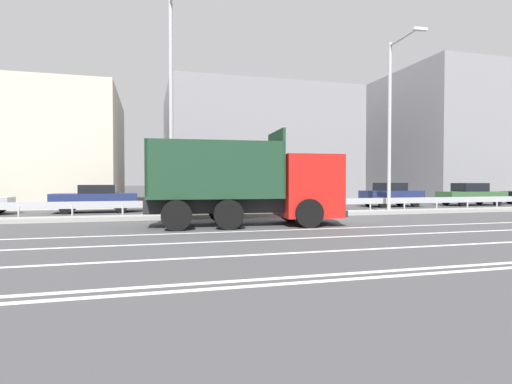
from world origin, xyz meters
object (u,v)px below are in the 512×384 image
at_px(street_lamp_1, 171,97).
at_px(street_lamp_2, 392,117).
at_px(median_road_sign, 273,189).
at_px(dump_truck, 269,190).
at_px(parked_car_3, 198,198).
at_px(parked_car_4, 303,197).
at_px(parked_car_2, 96,198).
at_px(parked_car_5, 391,195).
at_px(parked_car_6, 471,194).

xyz_separation_m(street_lamp_1, street_lamp_2, (11.12, 0.19, -0.37)).
relative_size(median_road_sign, street_lamp_1, 0.26).
distance_m(dump_truck, parked_car_3, 8.57).
bearing_deg(street_lamp_2, parked_car_4, 123.07).
relative_size(parked_car_2, parked_car_5, 1.10).
height_order(parked_car_2, parked_car_5, parked_car_5).
xyz_separation_m(median_road_sign, street_lamp_1, (-4.73, -0.30, 4.03)).
bearing_deg(median_road_sign, street_lamp_2, -1.01).
height_order(median_road_sign, parked_car_6, median_road_sign).
bearing_deg(median_road_sign, parked_car_3, 121.70).
relative_size(parked_car_2, parked_car_4, 0.89).
height_order(street_lamp_2, parked_car_4, street_lamp_2).
xyz_separation_m(street_lamp_2, parked_car_2, (-14.87, 5.06, -4.21)).
distance_m(street_lamp_1, parked_car_6, 21.99).
height_order(parked_car_2, parked_car_6, parked_car_6).
bearing_deg(parked_car_2, street_lamp_1, -145.76).
bearing_deg(dump_truck, parked_car_6, 119.66).
distance_m(street_lamp_2, parked_car_3, 11.42).
height_order(dump_truck, parked_car_4, dump_truck).
bearing_deg(parked_car_2, median_road_sign, -121.55).
bearing_deg(median_road_sign, dump_truck, -109.51).
bearing_deg(street_lamp_2, dump_truck, -155.90).
distance_m(parked_car_4, parked_car_6, 12.77).
bearing_deg(median_road_sign, parked_car_2, 149.70).
bearing_deg(dump_truck, street_lamp_2, 117.97).
bearing_deg(parked_car_3, street_lamp_1, -17.36).
bearing_deg(parked_car_2, parked_car_5, -90.88).
distance_m(parked_car_2, parked_car_4, 11.87).
bearing_deg(parked_car_4, street_lamp_1, 124.82).
bearing_deg(dump_truck, median_road_sign, 164.37).
distance_m(parked_car_3, parked_car_6, 19.14).
xyz_separation_m(street_lamp_1, parked_car_6, (20.88, 5.17, -4.56)).
distance_m(parked_car_3, parked_car_4, 6.38).
height_order(parked_car_2, parked_car_3, parked_car_2).
xyz_separation_m(median_road_sign, street_lamp_2, (6.39, -0.11, 3.66)).
distance_m(dump_truck, street_lamp_1, 6.20).
height_order(parked_car_4, parked_car_5, parked_car_5).
distance_m(parked_car_2, parked_car_5, 18.36).
height_order(dump_truck, median_road_sign, dump_truck).
bearing_deg(parked_car_6, parked_car_4, -87.85).
distance_m(median_road_sign, parked_car_5, 11.12).
height_order(street_lamp_1, parked_car_3, street_lamp_1).
distance_m(dump_truck, parked_car_4, 9.31).
bearing_deg(street_lamp_2, parked_car_5, 56.07).
height_order(street_lamp_1, parked_car_4, street_lamp_1).
xyz_separation_m(street_lamp_1, parked_car_3, (1.74, 5.13, -4.61)).
xyz_separation_m(parked_car_2, parked_car_3, (5.49, -0.12, -0.04)).
relative_size(dump_truck, street_lamp_1, 0.77).
bearing_deg(parked_car_2, parked_car_4, -93.38).
xyz_separation_m(dump_truck, parked_car_6, (17.40, 8.41, -0.58)).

